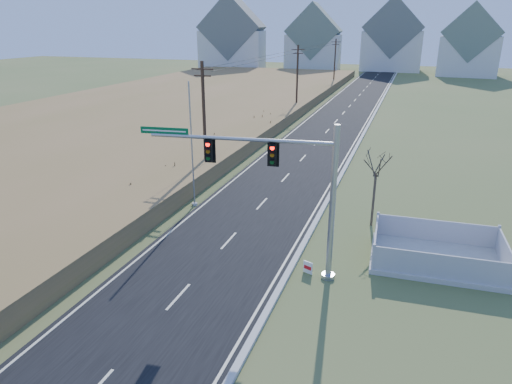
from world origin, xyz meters
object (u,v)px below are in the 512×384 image
Objects in this scene: fence_enclosure at (436,257)px; flagpole at (192,159)px; bare_tree at (377,163)px; open_sign at (308,267)px; traffic_signal_mast at (292,186)px.

flagpole reaches higher than fence_enclosure.
flagpole is (-15.38, 3.09, 3.02)m from fence_enclosure.
open_sign is at bearing -109.04° from bare_tree.
open_sign is 11.70m from flagpole.
traffic_signal_mast is at bearing -38.22° from flagpole.
fence_enclosure is 15.98m from flagpole.
flagpole is 11.77m from bare_tree.
open_sign is 0.13× the size of bare_tree.
traffic_signal_mast reaches higher than fence_enclosure.
open_sign is 0.08× the size of flagpole.
flagpole reaches higher than traffic_signal_mast.
flagpole is (-8.49, 6.69, -1.30)m from traffic_signal_mast.
fence_enclosure is 6.88m from open_sign.
flagpole is 1.67× the size of bare_tree.
bare_tree is (-3.65, 3.63, 3.73)m from fence_enclosure.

